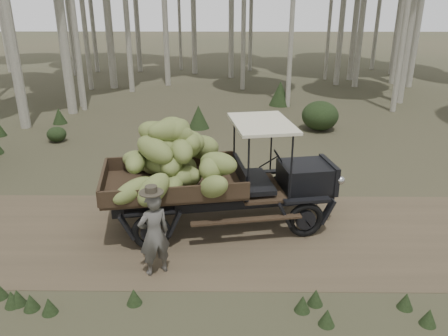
# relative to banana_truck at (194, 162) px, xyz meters

# --- Properties ---
(ground) EXTENTS (120.00, 120.00, 0.00)m
(ground) POSITION_rel_banana_truck_xyz_m (1.58, -0.33, -1.59)
(ground) COLOR #473D2B
(ground) RESTS_ON ground
(dirt_track) EXTENTS (70.00, 4.00, 0.01)m
(dirt_track) POSITION_rel_banana_truck_xyz_m (1.58, -0.33, -1.58)
(dirt_track) COLOR brown
(dirt_track) RESTS_ON ground
(banana_truck) EXTENTS (5.44, 3.02, 2.66)m
(banana_truck) POSITION_rel_banana_truck_xyz_m (0.00, 0.00, 0.00)
(banana_truck) COLOR black
(banana_truck) RESTS_ON ground
(farmer) EXTENTS (0.72, 0.65, 1.80)m
(farmer) POSITION_rel_banana_truck_xyz_m (-0.63, -1.75, -0.73)
(farmer) COLOR #514E4A
(farmer) RESTS_ON ground
(undergrowth) EXTENTS (20.09, 24.01, 1.38)m
(undergrowth) POSITION_rel_banana_truck_xyz_m (2.28, -1.01, -1.06)
(undergrowth) COLOR #233319
(undergrowth) RESTS_ON ground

